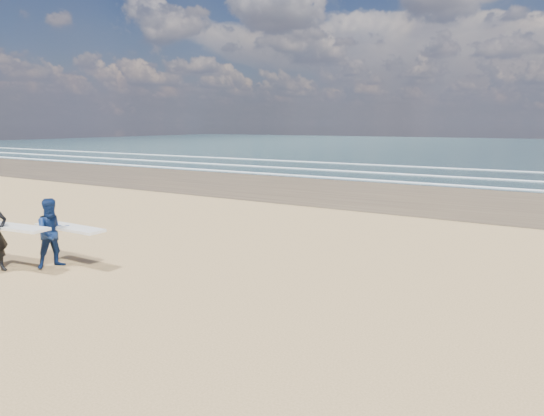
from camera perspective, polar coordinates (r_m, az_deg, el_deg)
The scene contains 1 object.
surfer_far at distance 13.56m, azimuth -24.25°, elevation -2.65°, with size 2.20×1.14×1.79m.
Camera 1 is at (11.92, -6.90, 3.66)m, focal length 32.00 mm.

